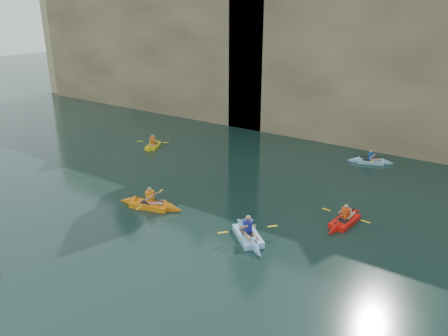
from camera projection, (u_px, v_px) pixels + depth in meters
The scene contains 11 objects.
ground at pixel (98, 313), 13.62m from camera, with size 160.00×160.00×0.00m, color black.
cliff at pixel (395, 48), 34.48m from camera, with size 70.00×16.00×12.00m, color tan.
cliff_slab_west at pixel (147, 51), 40.01m from camera, with size 26.00×2.40×10.56m, color tan.
cliff_slab_center at pixel (393, 63), 27.84m from camera, with size 24.00×2.40×11.40m, color tan.
sea_cave_west at pixel (160, 90), 39.54m from camera, with size 4.50×1.00×4.00m, color black.
sea_cave_center at pixel (300, 115), 32.03m from camera, with size 3.50×1.00×3.20m, color black.
kayaker_orange at pixel (150, 204), 20.80m from camera, with size 3.47×2.46×1.29m.
kayaker_ltblue_near at pixel (248, 235), 17.97m from camera, with size 3.04×2.72×1.31m.
kayaker_red_far at pixel (345, 220), 19.25m from camera, with size 2.27×3.16×1.14m.
kayaker_yellow at pixel (153, 145), 29.88m from camera, with size 2.02×2.74×1.11m.
kayaker_ltblue_mid at pixel (370, 161), 26.82m from camera, with size 2.81×1.98×1.05m.
Camera 1 is at (9.76, -6.84, 8.91)m, focal length 35.00 mm.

